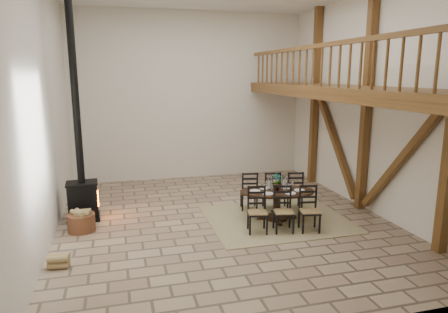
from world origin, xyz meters
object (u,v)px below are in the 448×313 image
object	(u,v)px
log_basket	(81,222)
log_stack	(59,261)
wood_stove	(81,171)
dining_table	(277,204)

from	to	relation	value
log_basket	log_stack	size ratio (longest dim) A/B	1.57
wood_stove	log_stack	distance (m)	2.47
dining_table	wood_stove	world-z (taller)	wood_stove
wood_stove	log_stack	world-z (taller)	wood_stove
dining_table	log_stack	size ratio (longest dim) A/B	5.82
log_basket	log_stack	xyz separation A→B (m)	(-0.24, -1.59, -0.08)
dining_table	log_basket	xyz separation A→B (m)	(-4.12, 0.44, -0.17)
wood_stove	log_basket	bearing A→B (deg)	-93.40
dining_table	log_stack	xyz separation A→B (m)	(-4.37, -1.15, -0.25)
dining_table	log_basket	distance (m)	4.15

